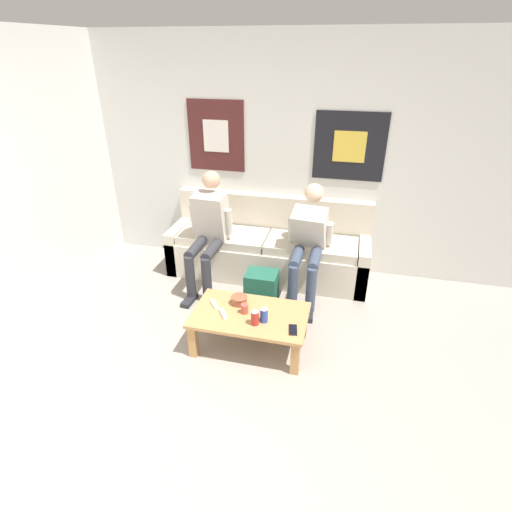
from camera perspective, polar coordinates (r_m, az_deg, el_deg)
The scene contains 14 objects.
ground_plane at distance 3.01m, azimuth -10.99°, elevation -24.85°, with size 18.00×18.00×0.00m, color gray.
wall_back at distance 4.57m, azimuth 1.63°, elevation 13.88°, with size 10.00×0.07×2.55m.
couch at distance 4.59m, azimuth 1.74°, elevation 0.88°, with size 2.24×0.67×0.87m.
coffee_table at distance 3.49m, azimuth -0.87°, elevation -9.02°, with size 0.99×0.59×0.34m.
person_seated_adult at distance 4.25m, azimuth -6.85°, elevation 3.92°, with size 0.47×0.82×1.24m.
person_seated_teen at distance 4.09m, azimuth 7.51°, elevation 2.35°, with size 0.47×0.91×1.14m.
backpack at distance 4.04m, azimuth 0.77°, elevation -5.03°, with size 0.31×0.29×0.39m.
ceramic_bowl at distance 3.56m, azimuth -2.41°, elevation -6.23°, with size 0.14×0.14×0.08m.
pillar_candle at distance 3.44m, azimuth -1.64°, elevation -7.53°, with size 0.06×0.06×0.10m.
drink_can_blue at distance 3.33m, azimuth 1.16°, elevation -8.46°, with size 0.07×0.07×0.12m.
drink_can_red at distance 3.30m, azimuth -0.16°, elevation -8.84°, with size 0.07×0.07×0.12m.
game_controller_near_left at distance 3.57m, azimuth -6.01°, elevation -6.83°, with size 0.12×0.13×0.03m.
game_controller_near_right at distance 3.44m, azimuth -4.64°, elevation -8.23°, with size 0.11×0.14×0.03m.
cell_phone at distance 3.28m, azimuth 5.31°, elevation -10.45°, with size 0.09×0.15×0.01m.
Camera 1 is at (0.93, -1.61, 2.37)m, focal length 28.00 mm.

